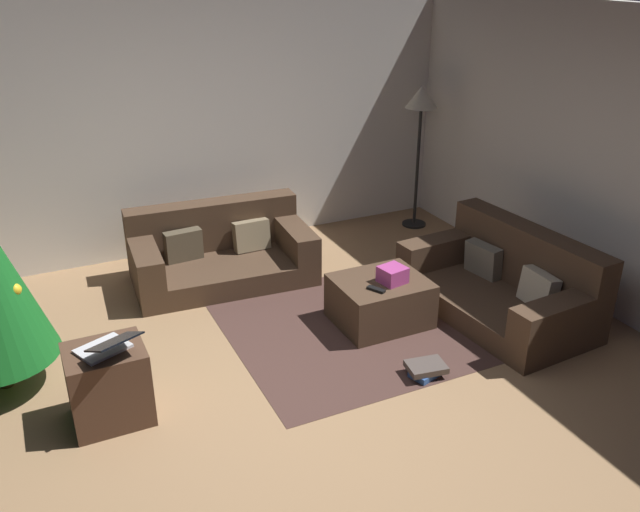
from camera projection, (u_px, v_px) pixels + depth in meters
ground_plane at (293, 407)px, 4.75m from camera, size 6.40×6.40×0.00m
rear_partition at (169, 130)px, 6.80m from camera, size 6.40×0.12×2.60m
couch_left at (220, 252)px, 6.58m from camera, size 1.77×1.05×0.70m
couch_right at (505, 283)px, 5.92m from camera, size 1.06×1.77×0.76m
ottoman at (380, 301)px, 5.77m from camera, size 0.77×0.65×0.40m
gift_box at (393, 275)px, 5.63m from camera, size 0.24×0.23×0.14m
tv_remote at (376, 289)px, 5.51m from camera, size 0.12×0.16×0.02m
side_table at (109, 385)px, 4.53m from camera, size 0.52×0.44×0.55m
laptop at (107, 346)px, 4.35m from camera, size 0.45×0.49×0.18m
book_stack at (426, 369)px, 5.08m from camera, size 0.32×0.26×0.10m
corner_lamp at (421, 108)px, 7.36m from camera, size 0.36×0.36×1.63m
area_rug at (379, 321)px, 5.86m from camera, size 2.60×2.00×0.01m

